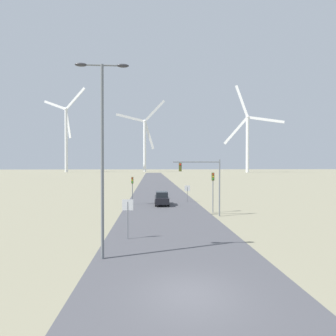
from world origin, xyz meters
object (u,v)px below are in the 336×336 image
object	(u,v)px
stop_sign_near	(128,211)
traffic_light_post_near_right	(213,184)
wind_turbine_far_left	(66,133)
car_approaching	(162,198)
stop_sign_far	(187,190)
streetlamp	(102,139)
traffic_light_post_near_left	(132,184)
wind_turbine_left	(145,139)
traffic_light_mast_overhead	(203,175)
wind_turbine_center	(247,137)

from	to	relation	value
stop_sign_near	traffic_light_post_near_right	xyz separation A→B (m)	(8.72, 9.95, 1.28)
wind_turbine_far_left	car_approaching	bearing A→B (deg)	-68.53
stop_sign_near	stop_sign_far	bearing A→B (deg)	69.57
streetlamp	traffic_light_post_near_left	distance (m)	21.16
traffic_light_post_near_left	wind_turbine_left	xyz separation A→B (m)	(-2.29, 169.31, 22.55)
traffic_light_post_near_left	car_approaching	size ratio (longest dim) A/B	0.92
stop_sign_near	traffic_light_post_near_right	size ratio (longest dim) A/B	0.64
traffic_light_post_near_left	streetlamp	bearing A→B (deg)	-90.71
traffic_light_post_near_right	wind_turbine_left	bearing A→B (deg)	93.85
wind_turbine_far_left	stop_sign_near	bearing A→B (deg)	-71.21
streetlamp	wind_turbine_far_left	size ratio (longest dim) A/B	0.18
traffic_light_post_near_right	wind_turbine_left	distance (m)	177.91
streetlamp	stop_sign_near	xyz separation A→B (m)	(1.10, 3.96, -4.89)
stop_sign_near	traffic_light_post_near_left	distance (m)	16.83
traffic_light_post_near_left	wind_turbine_left	world-z (taller)	wind_turbine_left
traffic_light_mast_overhead	car_approaching	size ratio (longest dim) A/B	1.47
traffic_light_post_near_right	streetlamp	bearing A→B (deg)	-125.22
stop_sign_far	traffic_light_mast_overhead	xyz separation A→B (m)	(0.16, -10.97, 2.64)
stop_sign_far	traffic_light_mast_overhead	distance (m)	11.29
streetlamp	wind_turbine_left	distance (m)	190.96
wind_turbine_far_left	wind_turbine_center	bearing A→B (deg)	-6.74
traffic_light_mast_overhead	wind_turbine_far_left	xyz separation A→B (m)	(-67.88, 170.41, 24.66)
stop_sign_far	car_approaching	bearing A→B (deg)	-143.15
stop_sign_near	wind_turbine_center	bearing A→B (deg)	66.67
stop_sign_far	wind_turbine_left	bearing A→B (deg)	93.48
stop_sign_near	wind_turbine_left	distance (m)	187.57
wind_turbine_center	traffic_light_post_near_left	bearing A→B (deg)	-115.95
streetlamp	wind_turbine_left	size ratio (longest dim) A/B	0.20
stop_sign_far	traffic_light_post_near_right	bearing A→B (deg)	-79.37
stop_sign_far	car_approaching	distance (m)	4.92
streetlamp	car_approaching	bearing A→B (deg)	77.96
stop_sign_near	traffic_light_mast_overhead	xyz separation A→B (m)	(7.20, 7.94, 2.28)
wind_turbine_center	stop_sign_far	bearing A→B (deg)	-113.71
traffic_light_post_near_left	wind_turbine_far_left	distance (m)	174.26
car_approaching	wind_turbine_left	size ratio (longest dim) A/B	0.07
stop_sign_near	traffic_light_post_near_right	bearing A→B (deg)	48.77
stop_sign_far	car_approaching	size ratio (longest dim) A/B	0.59
car_approaching	wind_turbine_left	world-z (taller)	wind_turbine_left
streetlamp	traffic_light_post_near_left	bearing A→B (deg)	89.29
wind_turbine_center	traffic_light_post_near_right	bearing A→B (deg)	-111.92
streetlamp	wind_turbine_left	xyz separation A→B (m)	(-2.04, 190.06, 18.40)
stop_sign_far	car_approaching	world-z (taller)	stop_sign_far
car_approaching	traffic_light_mast_overhead	bearing A→B (deg)	-63.35
streetlamp	stop_sign_near	world-z (taller)	streetlamp
streetlamp	wind_turbine_center	world-z (taller)	wind_turbine_center
stop_sign_far	traffic_light_post_near_right	distance (m)	9.26
traffic_light_post_near_left	traffic_light_post_near_right	xyz separation A→B (m)	(9.57, -6.84, 0.55)
traffic_light_post_near_right	wind_turbine_center	xyz separation A→B (m)	(61.53, 152.91, 22.22)
traffic_light_mast_overhead	wind_turbine_center	xyz separation A→B (m)	(63.05, 154.93, 21.22)
streetlamp	traffic_light_post_near_right	world-z (taller)	streetlamp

